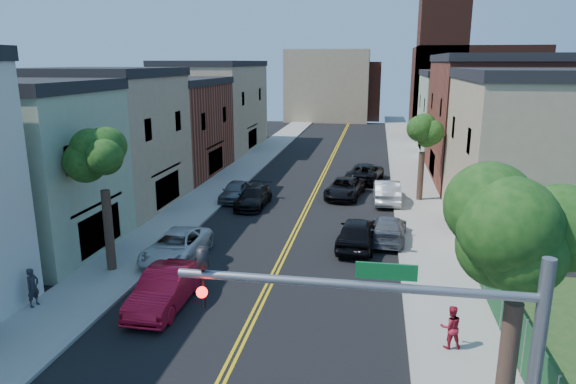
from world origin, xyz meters
The scene contains 29 objects.
sidewalk_left centered at (-7.90, 40.00, 0.07)m, with size 3.20×100.00×0.15m, color gray.
sidewalk_right centered at (7.90, 40.00, 0.07)m, with size 3.20×100.00×0.15m, color gray.
curb_left centered at (-6.15, 40.00, 0.07)m, with size 0.30×100.00×0.15m, color gray.
curb_right centered at (6.15, 40.00, 0.07)m, with size 0.30×100.00×0.15m, color gray.
bldg_left_palegrn centered at (-14.00, 16.00, 4.25)m, with size 9.00×8.00×8.50m, color gray.
bldg_left_tan_near centered at (-14.00, 25.00, 4.50)m, with size 9.00×10.00×9.00m, color #998466.
bldg_left_brick centered at (-14.00, 36.00, 4.00)m, with size 9.00×12.00×8.00m, color brown.
bldg_left_tan_far centered at (-14.00, 50.00, 4.75)m, with size 9.00×16.00×9.50m, color #998466.
bldg_right_tan centered at (14.00, 24.00, 4.50)m, with size 9.00×12.00×9.00m, color #998466.
bldg_right_brick centered at (14.00, 38.00, 5.00)m, with size 9.00×14.00×10.00m, color brown.
bldg_right_palegrn centered at (14.00, 52.00, 4.25)m, with size 9.00×12.00×8.50m, color gray.
church centered at (16.33, 67.07, 7.24)m, with size 16.20×14.20×22.60m.
backdrop_left centered at (-4.00, 82.00, 6.00)m, with size 14.00×8.00×12.00m, color #998466.
backdrop_center centered at (0.00, 86.00, 5.00)m, with size 10.00×8.00×10.00m, color brown.
fence_right centered at (9.50, 9.50, 1.10)m, with size 0.04×15.00×1.90m, color #143F1E.
tree_left_mid centered at (-7.88, 14.01, 6.58)m, with size 5.20×5.20×9.29m.
tree_right_corner centered at (7.93, 4.01, 7.31)m, with size 5.80×5.80×10.35m.
tree_right_far centered at (7.92, 30.01, 5.76)m, with size 4.40×4.40×8.03m.
red_sedan centered at (-3.83, 10.96, 0.81)m, with size 1.72×4.93×1.62m, color #B80C25.
white_pickup centered at (-5.38, 16.05, 0.73)m, with size 2.42×5.24×1.46m, color silver.
grey_car_left centered at (-5.50, 27.95, 0.72)m, with size 1.69×4.20×1.43m, color #53565B.
black_car_left centered at (-3.80, 26.56, 0.70)m, with size 1.96×4.83×1.40m, color black.
grey_car_right centered at (5.50, 20.90, 0.70)m, with size 1.97×4.86×1.41m, color #55575C.
black_car_right centered at (3.80, 19.43, 0.86)m, with size 2.03×5.05×1.72m, color black.
silver_car_right centered at (5.50, 29.24, 0.84)m, with size 1.78×5.09×1.68m, color #B7BBBF.
dark_car_right_far centered at (3.81, 35.88, 0.79)m, with size 2.64×5.72×1.59m, color black.
black_suv_lane centered at (2.41, 30.22, 0.73)m, with size 2.42×5.24×1.46m, color black.
pedestrian_left centered at (-9.10, 9.81, 0.97)m, with size 0.60×0.39×1.64m, color #222329.
pedestrian_right centered at (7.44, 9.40, 0.94)m, with size 0.77×0.60×1.59m, color #AA1A2E.
Camera 1 is at (4.57, -7.64, 9.98)m, focal length 32.04 mm.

